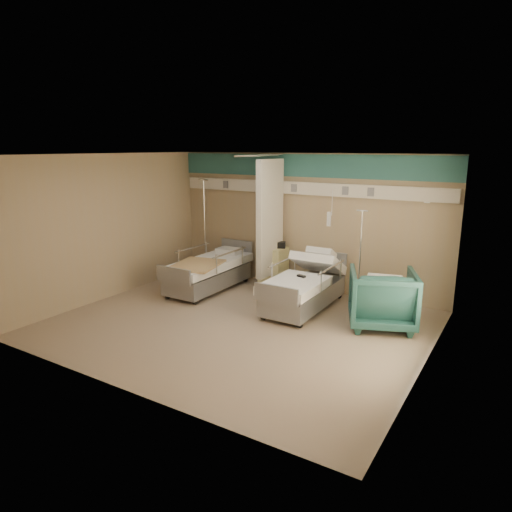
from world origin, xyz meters
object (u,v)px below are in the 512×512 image
Objects in this scene: iv_stand_right at (358,286)px; bed_left at (208,275)px; bedside_cabinet at (273,267)px; iv_stand_left at (205,255)px; visitor_armchair at (382,298)px; bed_right at (304,292)px.

bed_left is at bearing -166.32° from iv_stand_right.
bed_left is 1.39m from bedside_cabinet.
iv_stand_right is at bearing -5.13° from bedside_cabinet.
bed_left is 1.20× the size of iv_stand_right.
bedside_cabinet is 0.38× the size of iv_stand_left.
bed_right is at bearing -26.52° from visitor_armchair.
bed_left is 2.02× the size of visitor_armchair.
iv_stand_left reaches higher than bedside_cabinet.
iv_stand_left is at bearing 177.29° from iv_stand_right.
iv_stand_right reaches higher than visitor_armchair.
bed_left is 3.68m from visitor_armchair.
iv_stand_right is (0.78, 0.73, 0.05)m from bed_right.
bedside_cabinet is 1.94m from iv_stand_right.
iv_stand_right reaches higher than bed_left.
bed_left is 3.07m from iv_stand_right.
bed_left is at bearing -49.61° from iv_stand_left.
bed_left is (-2.20, 0.00, 0.00)m from bed_right.
iv_stand_left is at bearing 130.39° from bed_left.
bedside_cabinet is at bearing -43.38° from visitor_armchair.
visitor_armchair is (2.62, -1.01, 0.06)m from bedside_cabinet.
visitor_armchair is (3.67, -0.11, 0.17)m from bed_left.
visitor_armchair reaches higher than bed_right.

